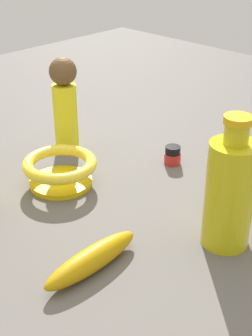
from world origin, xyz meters
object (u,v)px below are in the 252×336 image
cat_figurine (247,172)px  person_figure_adult (65,103)px  bowl (60,168)px  bottle_tall (229,193)px  nail_polish_jar (173,155)px  banana (92,259)px

cat_figurine → person_figure_adult: size_ratio=0.61×
bowl → bottle_tall: (0.06, -0.33, 0.06)m
bowl → bottle_tall: 0.35m
nail_polish_jar → bottle_tall: (-0.16, -0.23, 0.08)m
cat_figurine → bowl: bearing=130.5°
banana → person_figure_adult: person_figure_adult is taller
bowl → nail_polish_jar: 0.24m
bowl → banana: 0.26m
nail_polish_jar → person_figure_adult: 0.26m
nail_polish_jar → bottle_tall: bearing=-123.5°
nail_polish_jar → cat_figurine: bearing=-86.6°
bottle_tall → cat_figurine: bearing=21.3°
cat_figurine → banana: (-0.36, 0.04, -0.02)m
bottle_tall → person_figure_adult: bottle_tall is taller
bowl → nail_polish_jar: bearing=-24.3°
nail_polish_jar → banana: bearing=-159.2°
person_figure_adult → cat_figurine: bearing=-72.5°
banana → person_figure_adult: 0.43m
banana → cat_figurine: bearing=-6.9°
cat_figurine → nail_polish_jar: size_ratio=3.24×
cat_figurine → nail_polish_jar: bearing=93.4°
person_figure_adult → bottle_tall: bearing=-95.7°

